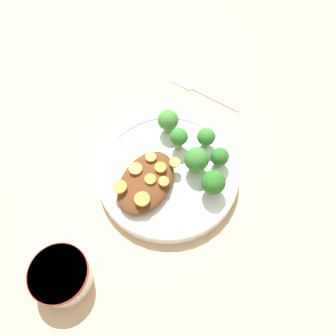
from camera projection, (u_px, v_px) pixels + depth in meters
The scene contains 19 objects.
ground_plane at pixel (168, 177), 0.64m from camera, with size 4.00×4.00×0.00m, color tan.
plate at pixel (168, 174), 0.63m from camera, with size 0.27×0.27×0.03m.
dip_bowl at pixel (61, 275), 0.53m from camera, with size 0.10×0.10×0.05m.
stew_mound at pixel (146, 182), 0.60m from camera, with size 0.14×0.09×0.03m, color #5B3319.
broccoli_floret_0 at pixel (219, 157), 0.61m from camera, with size 0.03×0.03×0.05m.
broccoli_floret_1 at pixel (179, 138), 0.62m from camera, with size 0.03×0.03×0.05m.
broccoli_floret_2 at pixel (196, 160), 0.60m from camera, with size 0.05×0.05×0.06m.
broccoli_floret_3 at pixel (168, 121), 0.64m from camera, with size 0.04×0.04×0.05m.
broccoli_floret_4 at pixel (206, 137), 0.63m from camera, with size 0.04×0.04×0.05m.
broccoli_floret_5 at pixel (214, 181), 0.58m from camera, with size 0.04×0.04×0.06m.
carrot_slice_0 at pixel (164, 181), 0.58m from camera, with size 0.02×0.02×0.01m, color orange.
carrot_slice_1 at pixel (150, 159), 0.61m from camera, with size 0.02×0.02×0.00m, color orange.
carrot_slice_2 at pixel (120, 187), 0.58m from camera, with size 0.03×0.03×0.01m, color orange.
carrot_slice_3 at pixel (160, 168), 0.60m from camera, with size 0.02×0.02×0.01m, color orange.
carrot_slice_4 at pixel (142, 199), 0.57m from camera, with size 0.03×0.03×0.01m, color orange.
carrot_slice_5 at pixel (175, 163), 0.60m from camera, with size 0.02×0.02×0.01m, color orange.
carrot_slice_6 at pixel (135, 169), 0.60m from camera, with size 0.02×0.02×0.01m, color orange.
carrot_slice_7 at pixel (150, 179), 0.59m from camera, with size 0.02×0.02×0.00m, color orange.
fork at pixel (199, 90), 0.75m from camera, with size 0.04×0.17×0.01m.
Camera 1 is at (0.26, 0.13, 0.57)m, focal length 35.00 mm.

